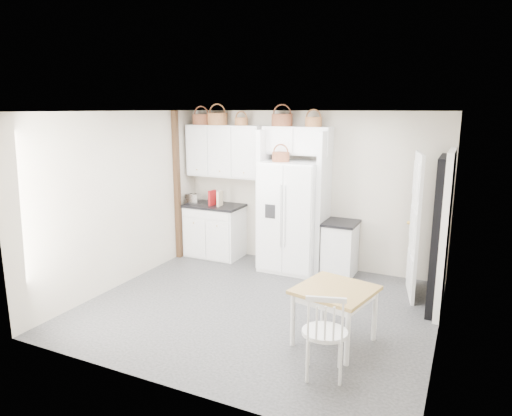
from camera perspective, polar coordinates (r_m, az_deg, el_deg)
The scene contains 28 objects.
floor at distance 6.32m, azimuth 0.27°, elevation -12.32°, with size 4.50×4.50×0.00m, color #252527.
ceiling at distance 5.74m, azimuth 0.30°, elevation 11.99°, with size 4.50×4.50×0.00m, color white.
wall_back at distance 7.72m, azimuth 6.57°, elevation 2.30°, with size 4.50×4.50×0.00m, color beige.
wall_left at distance 7.12m, azimuth -16.37°, elevation 1.03°, with size 4.00×4.00×0.00m, color beige.
wall_right at distance 5.38m, azimuth 22.62°, elevation -3.03°, with size 4.00×4.00×0.00m, color beige.
refrigerator at distance 7.50m, azimuth 4.49°, elevation -1.04°, with size 0.93×0.75×1.81m, color white.
base_cab_left at distance 8.31m, azimuth -5.14°, elevation -2.91°, with size 0.98×0.62×0.91m, color silver.
base_cab_right at distance 7.46m, azimuth 10.46°, elevation -5.13°, with size 0.48×0.57×0.84m, color silver.
dining_table at distance 5.40m, azimuth 9.75°, elevation -13.12°, with size 0.80×0.80×0.66m, color olive.
windsor_chair at distance 4.73m, azimuth 8.59°, elevation -15.12°, with size 0.46×0.41×0.93m, color silver.
counter_left at distance 8.19m, azimuth -5.20°, elevation 0.31°, with size 1.03×0.66×0.04m, color black.
counter_right at distance 7.34m, azimuth 10.59°, elevation -1.86°, with size 0.52×0.61×0.04m, color black.
toaster at distance 8.29m, azimuth -7.88°, elevation 1.16°, with size 0.26×0.15×0.18m, color silver.
cookbook_red at distance 8.09m, azimuth -5.49°, elevation 1.27°, with size 0.04×0.18×0.27m, color maroon.
cookbook_cream at distance 8.02m, azimuth -4.55°, elevation 1.17°, with size 0.04×0.18×0.26m, color beige.
basket_upper_a at distance 8.29m, azimuth -6.85°, elevation 10.93°, with size 0.32×0.32×0.18m, color #553019.
basket_upper_b at distance 8.12m, azimuth -4.85°, elevation 11.03°, with size 0.36×0.36×0.21m, color brown.
basket_upper_c at distance 7.90m, azimuth -1.85°, elevation 10.76°, with size 0.23×0.23×0.13m, color brown.
basket_bridge_a at distance 7.59m, azimuth 3.27°, elevation 10.92°, with size 0.35×0.35×0.20m, color #553019.
basket_bridge_b at distance 7.40m, azimuth 7.18°, elevation 10.64°, with size 0.27×0.27×0.15m, color brown.
basket_fridge_a at distance 7.31m, azimuth 3.11°, elevation 6.41°, with size 0.28×0.28×0.15m, color #553019.
upper_cabinet at distance 8.08m, azimuth -3.92°, elevation 7.10°, with size 1.40×0.34×0.90m, color silver.
bridge_cabinet at distance 7.51m, azimuth 5.20°, elevation 8.40°, with size 1.12×0.34×0.45m, color silver.
fridge_panel_left at distance 7.70m, azimuth 1.17°, elevation 1.23°, with size 0.08×0.60×2.30m, color silver.
fridge_panel_right at distance 7.36m, azimuth 8.44°, elevation 0.56°, with size 0.08×0.60×2.30m, color silver.
trim_post at distance 8.13m, azimuth -9.83°, elevation 2.71°, with size 0.09×0.09×2.60m, color #402515.
doorway_void at distance 6.41m, azimuth 22.10°, elevation -3.13°, with size 0.18×0.85×2.05m, color black.
door_slab at distance 6.76m, azimuth 19.24°, elevation -2.14°, with size 0.80×0.04×2.05m, color white.
Camera 1 is at (2.42, -5.20, 2.64)m, focal length 32.00 mm.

